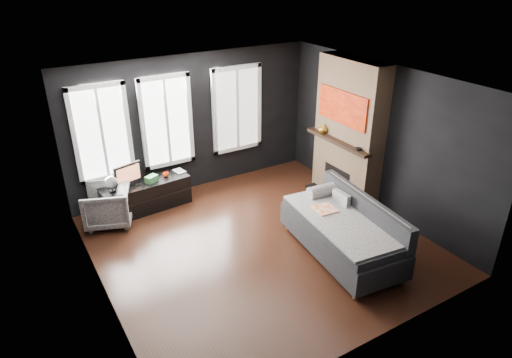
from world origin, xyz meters
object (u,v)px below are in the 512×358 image
media_console (146,196)px  book (175,167)px  mantel_vase (323,128)px  sofa (342,228)px  armchair (107,204)px  monitor (128,174)px  mug (166,174)px

media_console → book: (0.64, 0.09, 0.40)m
book → mantel_vase: bearing=-23.6°
sofa → book: bearing=122.6°
sofa → media_console: bearing=132.2°
armchair → mantel_vase: size_ratio=4.19×
media_console → book: 0.76m
monitor → mug: (0.71, 0.01, -0.18)m
mug → mantel_vase: size_ratio=0.59×
sofa → mug: size_ratio=19.78×
media_console → monitor: monitor is taller
media_console → book: book is taller
mantel_vase → armchair: bearing=167.3°
monitor → mantel_vase: mantel_vase is taller
book → mug: bearing=-160.5°
book → mantel_vase: (2.61, -1.14, 0.65)m
media_console → monitor: (-0.29, 0.01, 0.52)m
sofa → media_console: 3.68m
monitor → mug: size_ratio=4.81×
mug → sofa: bearing=-60.0°
sofa → mantel_vase: bearing=66.6°
monitor → book: monitor is taller
media_console → mantel_vase: size_ratio=8.59×
sofa → book: sofa is taller
armchair → monitor: (0.46, 0.16, 0.40)m
sofa → armchair: sofa is taller
monitor → mantel_vase: bearing=-32.6°
sofa → mug: sofa is taller
armchair → mug: 1.20m
book → monitor: bearing=-174.5°
sofa → monitor: size_ratio=4.11×
armchair → media_console: 0.77m
mug → media_console: bearing=-177.5°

